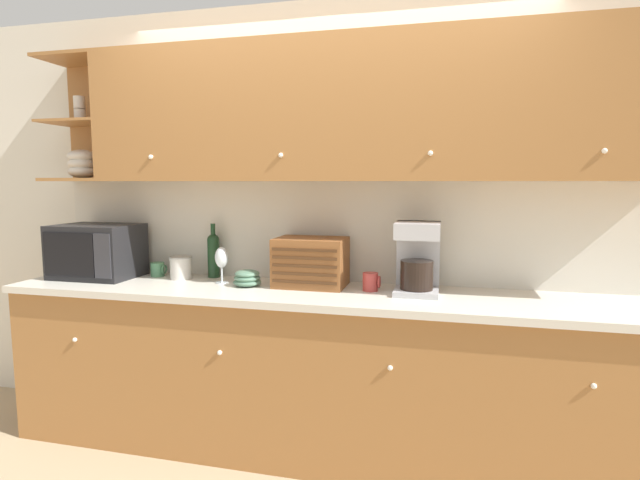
# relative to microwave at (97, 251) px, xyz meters

# --- Properties ---
(ground_plane) EXTENTS (24.00, 24.00, 0.00)m
(ground_plane) POSITION_rel_microwave_xyz_m (1.44, 0.25, -1.11)
(ground_plane) COLOR tan
(wall_back) EXTENTS (5.97, 0.06, 2.60)m
(wall_back) POSITION_rel_microwave_xyz_m (1.44, 0.28, 0.19)
(wall_back) COLOR silver
(wall_back) RESTS_ON ground_plane
(counter_unit) EXTENTS (3.59, 0.63, 0.94)m
(counter_unit) POSITION_rel_microwave_xyz_m (1.44, -0.05, -0.64)
(counter_unit) COLOR #A36B38
(counter_unit) RESTS_ON ground_plane
(backsplash_panel) EXTENTS (3.57, 0.01, 0.60)m
(backsplash_panel) POSITION_rel_microwave_xyz_m (1.44, 0.25, 0.14)
(backsplash_panel) COLOR silver
(backsplash_panel) RESTS_ON counter_unit
(upper_cabinets) EXTENTS (3.57, 0.36, 0.77)m
(upper_cabinets) POSITION_rel_microwave_xyz_m (1.60, 0.08, 0.82)
(upper_cabinets) COLOR #A36B38
(upper_cabinets) RESTS_ON backsplash_panel
(microwave) EXTENTS (0.50, 0.37, 0.33)m
(microwave) POSITION_rel_microwave_xyz_m (0.00, 0.00, 0.00)
(microwave) COLOR black
(microwave) RESTS_ON counter_unit
(mug_blue_second) EXTENTS (0.10, 0.09, 0.09)m
(mug_blue_second) POSITION_rel_microwave_xyz_m (0.35, 0.11, -0.12)
(mug_blue_second) COLOR #4C845B
(mug_blue_second) RESTS_ON counter_unit
(storage_canister) EXTENTS (0.14, 0.14, 0.14)m
(storage_canister) POSITION_rel_microwave_xyz_m (0.54, 0.08, -0.10)
(storage_canister) COLOR silver
(storage_canister) RESTS_ON counter_unit
(wine_bottle) EXTENTS (0.08, 0.08, 0.34)m
(wine_bottle) POSITION_rel_microwave_xyz_m (0.71, 0.17, -0.01)
(wine_bottle) COLOR #19381E
(wine_bottle) RESTS_ON counter_unit
(wine_glass) EXTENTS (0.08, 0.08, 0.22)m
(wine_glass) POSITION_rel_microwave_xyz_m (0.84, 0.01, -0.02)
(wine_glass) COLOR silver
(wine_glass) RESTS_ON counter_unit
(bowl_stack_on_counter) EXTENTS (0.16, 0.16, 0.09)m
(bowl_stack_on_counter) POSITION_rel_microwave_xyz_m (1.02, -0.03, -0.12)
(bowl_stack_on_counter) COLOR slate
(bowl_stack_on_counter) RESTS_ON counter_unit
(bread_box) EXTENTS (0.40, 0.29, 0.28)m
(bread_box) POSITION_rel_microwave_xyz_m (1.38, 0.06, -0.03)
(bread_box) COLOR brown
(bread_box) RESTS_ON counter_unit
(mug) EXTENTS (0.10, 0.09, 0.10)m
(mug) POSITION_rel_microwave_xyz_m (1.74, 0.02, -0.12)
(mug) COLOR #B73D38
(mug) RESTS_ON counter_unit
(coffee_maker) EXTENTS (0.23, 0.26, 0.39)m
(coffee_maker) POSITION_rel_microwave_xyz_m (1.98, 0.03, 0.03)
(coffee_maker) COLOR #B7B7BC
(coffee_maker) RESTS_ON counter_unit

